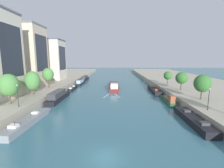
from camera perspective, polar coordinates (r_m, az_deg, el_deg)
ground_plane at (r=21.83m, az=-2.29°, el=-25.38°), size 400.00×400.00×0.00m
quay_left at (r=82.62m, az=-25.60°, el=0.48°), size 36.00×170.00×2.14m
quay_right at (r=81.62m, az=26.41°, el=0.33°), size 36.00×170.00×2.14m
barge_midriver at (r=66.56m, az=0.73°, el=-0.67°), size 4.19×22.78×2.91m
wake_behind_barge at (r=52.67m, az=-0.08°, el=-4.32°), size 5.60×5.93×0.03m
moored_boat_left_far at (r=34.45m, az=-28.55°, el=-11.92°), size 2.89×14.32×2.27m
moored_boat_left_upstream at (r=49.51m, az=-19.30°, el=-4.31°), size 2.97×14.51×2.92m
moored_boat_left_midway at (r=64.48m, az=-14.28°, el=-1.61°), size 1.78×10.41×2.11m
moored_boat_left_end at (r=76.95m, az=-11.57°, el=0.65°), size 2.32×13.04×2.65m
moored_boat_left_lone at (r=91.68m, az=-9.92°, el=2.07°), size 2.59×13.02×2.62m
moored_boat_right_far at (r=34.75m, az=27.58°, el=-11.51°), size 2.68×13.99×2.44m
moored_boat_right_end at (r=46.80m, az=20.01°, el=-5.62°), size 2.04×10.63×2.85m
moored_boat_right_lone at (r=60.85m, az=15.33°, el=-2.14°), size 3.12×15.07×2.45m
tree_left_third at (r=41.86m, az=-33.78°, el=-0.33°), size 4.35×4.35×6.96m
tree_left_nearest at (r=50.01m, az=-27.31°, el=1.08°), size 4.27×4.27×6.79m
tree_left_past_mid at (r=59.79m, az=-22.51°, el=3.26°), size 3.91×3.91×7.05m
tree_right_far at (r=45.13m, az=30.35°, el=0.19°), size 4.08×4.08×6.37m
tree_right_distant at (r=56.15m, az=24.27°, el=2.03°), size 3.89×3.89×5.94m
tree_right_midway at (r=66.39m, az=19.87°, el=2.92°), size 3.24×3.24×5.23m
lamppost_left_bank at (r=39.03m, az=-31.43°, el=-3.38°), size 0.28×0.28×4.82m
lamppost_right_bank at (r=36.71m, az=32.05°, el=-4.46°), size 0.28×0.28×4.46m
building_left_tall at (r=68.80m, az=-28.78°, el=9.16°), size 12.01×11.62×22.92m
building_left_middle at (r=85.15m, az=-22.57°, el=8.30°), size 15.55×11.69×19.64m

